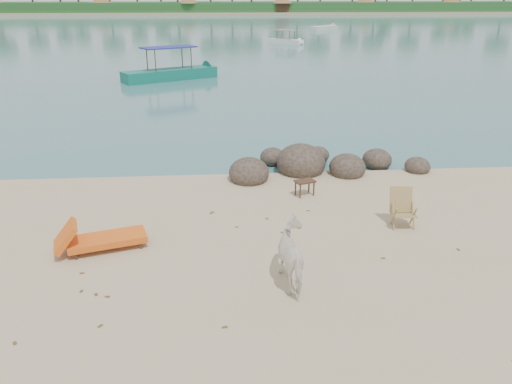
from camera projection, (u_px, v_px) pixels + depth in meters
The scene contains 12 objects.
water at pixel (221, 24), 93.45m from camera, with size 400.00×400.00×0.00m, color #3A7075.
far_shore at pixel (218, 10), 167.52m from camera, with size 420.00×90.00×1.40m, color tan.
far_scenery at pixel (219, 2), 135.52m from camera, with size 420.00×18.00×9.50m.
boulders at pixel (311, 165), 15.81m from camera, with size 6.41×2.98×1.16m.
cow at pixel (296, 257), 9.55m from camera, with size 0.64×1.41×1.19m, color white.
side_table at pixel (305, 189), 13.90m from camera, with size 0.54×0.35×0.44m, color #341C15, non-canonical shape.
lounge_chair at pixel (107, 236), 10.97m from camera, with size 2.10×0.74×0.63m, color #E5491A, non-canonical shape.
deck_chair at pixel (404, 210), 11.93m from camera, with size 0.58×0.64×0.91m, color #A38751, non-canonical shape.
boat_near at pixel (169, 52), 32.45m from camera, with size 7.07×1.59×3.43m, color #106858, non-canonical shape.
boat_mid at pixel (286, 32), 56.33m from camera, with size 4.91×1.11×2.41m, color silver, non-canonical shape.
boat_far at pixel (324, 27), 77.62m from camera, with size 6.29×1.41×0.73m, color silver, non-canonical shape.
dead_leaves at pixel (223, 261), 10.57m from camera, with size 8.72×6.14×0.00m.
Camera 1 is at (-1.10, -8.72, 5.30)m, focal length 35.00 mm.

